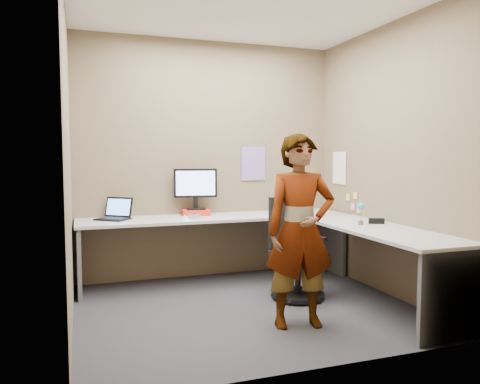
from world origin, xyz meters
name	(u,v)px	position (x,y,z in m)	size (l,w,h in m)	color
ground	(247,308)	(0.00, 0.00, 0.00)	(3.00, 3.00, 0.00)	#26262B
wall_back	(209,160)	(0.00, 1.30, 1.35)	(3.00, 3.00, 0.00)	brown
wall_right	(388,160)	(1.50, 0.00, 1.35)	(2.70, 2.70, 0.00)	brown
wall_left	(68,161)	(-1.50, 0.00, 1.35)	(2.70, 2.70, 0.00)	brown
ceiling	(247,6)	(0.00, 0.00, 2.70)	(3.00, 3.00, 0.00)	white
desk	(274,235)	(0.44, 0.39, 0.59)	(2.98, 2.58, 0.73)	#AFAFAF
paper_ream	(196,212)	(-0.19, 1.15, 0.76)	(0.30, 0.22, 0.06)	red
monitor	(196,185)	(-0.19, 1.17, 1.06)	(0.48, 0.17, 0.46)	black
laptop	(115,214)	(-1.07, 1.08, 0.79)	(0.41, 0.40, 0.23)	black
trackball_mouse	(194,216)	(-0.27, 0.89, 0.76)	(0.12, 0.08, 0.07)	#B7B7BC
origami	(185,218)	(-0.40, 0.75, 0.76)	(0.10, 0.10, 0.06)	white
stapler	(376,221)	(1.32, -0.09, 0.76)	(0.15, 0.04, 0.06)	black
flower	(361,210)	(1.13, -0.10, 0.87)	(0.07, 0.07, 0.22)	brown
calendar_purple	(253,164)	(0.55, 1.29, 1.30)	(0.30, 0.01, 0.40)	#846BB7
calendar_white	(339,168)	(1.49, 0.90, 1.25)	(0.01, 0.28, 0.38)	white
sticky_note_a	(355,196)	(1.49, 0.55, 0.95)	(0.01, 0.07, 0.07)	#F2E059
sticky_note_b	(353,207)	(1.49, 0.60, 0.82)	(0.01, 0.07, 0.07)	pink
sticky_note_c	(359,210)	(1.49, 0.48, 0.80)	(0.01, 0.07, 0.07)	pink
sticky_note_d	(348,197)	(1.49, 0.70, 0.92)	(0.01, 0.07, 0.07)	#F2E059
office_chair	(295,257)	(0.56, 0.17, 0.40)	(0.54, 0.51, 0.97)	black
person	(300,231)	(0.26, -0.55, 0.79)	(0.57, 0.38, 1.57)	#999399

